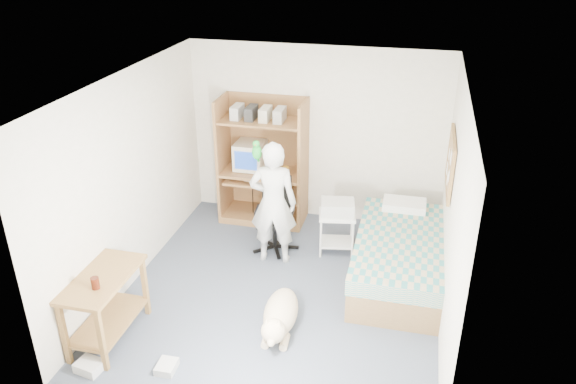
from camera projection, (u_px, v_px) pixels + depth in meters
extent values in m
plane|color=#484F61|center=(282.00, 291.00, 6.63)|extent=(4.00, 4.00, 0.00)
cube|color=silver|center=(316.00, 135.00, 7.84)|extent=(3.60, 0.02, 2.50)
cube|color=silver|center=(453.00, 215.00, 5.71)|extent=(0.02, 4.00, 2.50)
cube|color=silver|center=(130.00, 180.00, 6.47)|extent=(0.02, 4.00, 2.50)
cube|color=white|center=(281.00, 83.00, 5.55)|extent=(3.60, 4.00, 0.02)
cube|color=brown|center=(224.00, 158.00, 8.00)|extent=(0.04, 0.60, 1.80)
cube|color=brown|center=(303.00, 166.00, 7.76)|extent=(0.04, 0.60, 1.80)
cube|color=brown|center=(268.00, 154.00, 8.13)|extent=(1.20, 0.02, 1.80)
cube|color=brown|center=(263.00, 172.00, 7.95)|extent=(1.12, 0.60, 0.04)
cube|color=brown|center=(262.00, 181.00, 7.92)|extent=(1.00, 0.50, 0.03)
cube|color=brown|center=(262.00, 121.00, 7.62)|extent=(1.12, 0.55, 0.03)
cube|color=brown|center=(264.00, 215.00, 8.25)|extent=(1.12, 0.60, 0.10)
cube|color=brown|center=(398.00, 265.00, 6.81)|extent=(1.00, 2.00, 0.36)
cube|color=teal|center=(400.00, 245.00, 6.68)|extent=(1.02, 2.02, 0.20)
cube|color=white|center=(404.00, 205.00, 7.33)|extent=(0.55, 0.35, 0.12)
cube|color=brown|center=(102.00, 279.00, 5.59)|extent=(0.50, 1.00, 0.04)
cube|color=brown|center=(64.00, 335.00, 5.41)|extent=(0.05, 0.05, 0.70)
cube|color=brown|center=(102.00, 341.00, 5.32)|extent=(0.05, 0.05, 0.70)
cube|color=brown|center=(112.00, 282.00, 6.19)|extent=(0.05, 0.05, 0.70)
cube|color=brown|center=(145.00, 287.00, 6.11)|extent=(0.05, 0.05, 0.70)
cube|color=brown|center=(109.00, 321.00, 5.82)|extent=(0.46, 0.92, 0.03)
cube|color=#906340|center=(451.00, 163.00, 6.42)|extent=(0.03, 0.90, 0.60)
cube|color=brown|center=(454.00, 137.00, 6.28)|extent=(0.04, 0.94, 0.04)
cube|color=brown|center=(447.00, 187.00, 6.55)|extent=(0.04, 0.94, 0.04)
cylinder|color=black|center=(275.00, 246.00, 7.49)|extent=(0.55, 0.55, 0.05)
cylinder|color=black|center=(275.00, 235.00, 7.41)|extent=(0.05, 0.05, 0.36)
cube|color=black|center=(275.00, 220.00, 7.32)|extent=(0.46, 0.46, 0.07)
cube|color=black|center=(277.00, 193.00, 7.37)|extent=(0.39, 0.09, 0.50)
cube|color=black|center=(257.00, 210.00, 7.29)|extent=(0.06, 0.28, 0.04)
cube|color=black|center=(292.00, 212.00, 7.23)|extent=(0.06, 0.28, 0.04)
imported|color=silver|center=(273.00, 203.00, 6.92)|extent=(0.62, 0.45, 1.61)
ellipsoid|color=#127F23|center=(257.00, 152.00, 6.70)|extent=(0.12, 0.12, 0.19)
sphere|color=#127F23|center=(256.00, 144.00, 6.62)|extent=(0.08, 0.08, 0.08)
cone|color=red|center=(255.00, 145.00, 6.58)|extent=(0.04, 0.04, 0.03)
cylinder|color=#127F23|center=(258.00, 159.00, 6.79)|extent=(0.04, 0.13, 0.11)
ellipsoid|color=#D6B48F|center=(281.00, 312.00, 6.01)|extent=(0.41, 0.77, 0.34)
sphere|color=#D6B48F|center=(273.00, 331.00, 5.60)|extent=(0.25, 0.25, 0.25)
cone|color=#D6B48F|center=(267.00, 322.00, 5.54)|extent=(0.07, 0.07, 0.09)
cone|color=#D6B48F|center=(279.00, 324.00, 5.52)|extent=(0.07, 0.07, 0.09)
ellipsoid|color=#D6B48F|center=(271.00, 341.00, 5.53)|extent=(0.09, 0.14, 0.08)
cylinder|color=#D6B48F|center=(287.00, 295.00, 6.39)|extent=(0.08, 0.24, 0.12)
cube|color=white|center=(337.00, 215.00, 7.21)|extent=(0.52, 0.44, 0.04)
cube|color=white|center=(336.00, 242.00, 7.38)|extent=(0.48, 0.40, 0.03)
cylinder|color=white|center=(319.00, 237.00, 7.23)|extent=(0.03, 0.03, 0.54)
cylinder|color=white|center=(350.00, 241.00, 7.15)|extent=(0.03, 0.03, 0.54)
cylinder|color=white|center=(323.00, 226.00, 7.51)|extent=(0.03, 0.03, 0.54)
cylinder|color=white|center=(354.00, 229.00, 7.42)|extent=(0.03, 0.03, 0.54)
cube|color=#B8B9B3|center=(338.00, 208.00, 7.16)|extent=(0.47, 0.39, 0.18)
cube|color=beige|center=(250.00, 155.00, 7.94)|extent=(0.41, 0.43, 0.38)
cube|color=navy|center=(246.00, 161.00, 7.75)|extent=(0.32, 0.02, 0.26)
cube|color=beige|center=(261.00, 180.00, 7.87)|extent=(0.46, 0.21, 0.03)
cylinder|color=gold|center=(286.00, 171.00, 7.80)|extent=(0.08, 0.08, 0.12)
cylinder|color=#3F150A|center=(95.00, 283.00, 5.38)|extent=(0.08, 0.08, 0.12)
cube|color=silver|center=(90.00, 366.00, 5.44)|extent=(0.28, 0.24, 0.10)
cube|color=#BABBB5|center=(167.00, 367.00, 5.45)|extent=(0.19, 0.23, 0.08)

